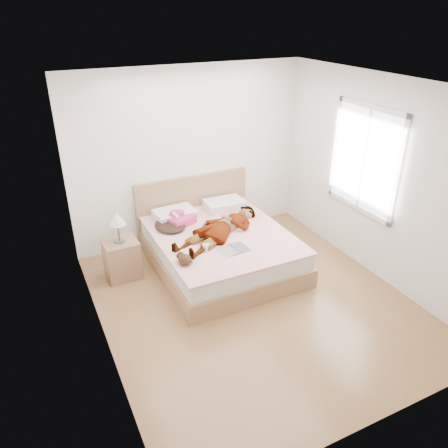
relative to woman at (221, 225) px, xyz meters
name	(u,v)px	position (x,y,z in m)	size (l,w,h in m)	color
ground	(254,302)	(-0.01, -0.97, -0.62)	(4.00, 4.00, 0.00)	#56331A
woman	(221,225)	(0.00, 0.00, 0.00)	(0.59, 1.58, 0.22)	white
hair	(170,225)	(-0.57, 0.45, -0.07)	(0.43, 0.52, 0.08)	black
phone	(176,215)	(-0.50, 0.40, 0.09)	(0.05, 0.11, 0.01)	silver
room_shell	(365,160)	(1.76, -0.67, 0.88)	(4.00, 4.00, 4.00)	white
bed	(218,246)	(-0.01, 0.06, -0.34)	(1.80, 2.08, 1.00)	olive
towel	(179,218)	(-0.41, 0.51, -0.03)	(0.46, 0.42, 0.20)	#D2397E
magazine	(234,249)	(-0.05, -0.50, -0.10)	(0.42, 0.29, 0.02)	silver
coffee_mug	(206,247)	(-0.37, -0.34, -0.06)	(0.12, 0.09, 0.09)	white
plush_toy	(184,259)	(-0.74, -0.53, -0.04)	(0.19, 0.25, 0.13)	#311D0D
nightstand	(122,256)	(-1.32, 0.31, -0.31)	(0.45, 0.40, 0.94)	brown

